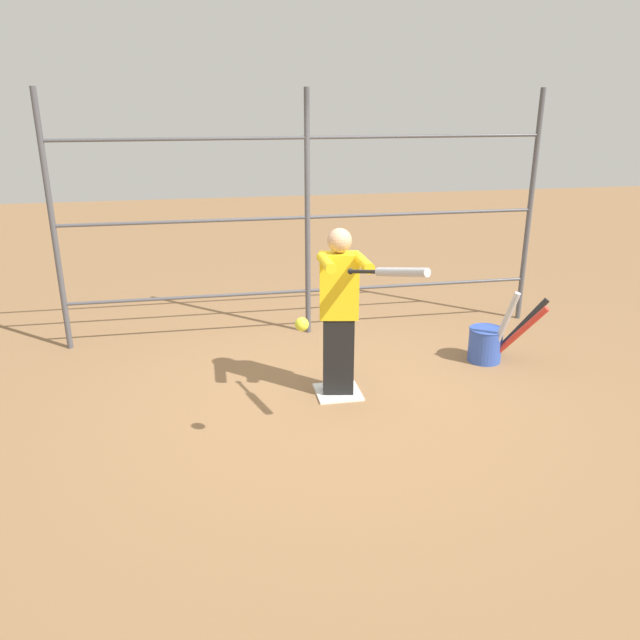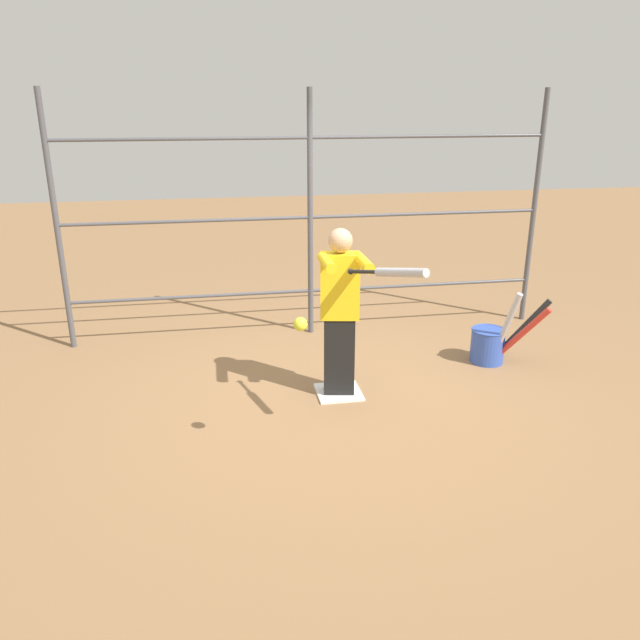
{
  "view_description": "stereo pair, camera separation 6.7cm",
  "coord_description": "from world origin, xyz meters",
  "px_view_note": "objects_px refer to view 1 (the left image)",
  "views": [
    {
      "loc": [
        1.12,
        5.0,
        2.54
      ],
      "look_at": [
        0.25,
        0.43,
        0.88
      ],
      "focal_mm": 35.0,
      "sensor_mm": 36.0,
      "label": 1
    },
    {
      "loc": [
        1.05,
        5.01,
        2.54
      ],
      "look_at": [
        0.25,
        0.43,
        0.88
      ],
      "focal_mm": 35.0,
      "sensor_mm": 36.0,
      "label": 2
    }
  ],
  "objects_px": {
    "softball_in_flight": "(302,324)",
    "bat_bucket": "(490,342)",
    "baseball_bat_swinging": "(395,272)",
    "batter": "(339,308)"
  },
  "relations": [
    {
      "from": "softball_in_flight",
      "to": "bat_bucket",
      "type": "distance_m",
      "value": 2.77
    },
    {
      "from": "baseball_bat_swinging",
      "to": "bat_bucket",
      "type": "height_order",
      "value": "baseball_bat_swinging"
    },
    {
      "from": "baseball_bat_swinging",
      "to": "softball_in_flight",
      "type": "relative_size",
      "value": 8.56
    },
    {
      "from": "batter",
      "to": "softball_in_flight",
      "type": "bearing_deg",
      "value": 64.91
    },
    {
      "from": "batter",
      "to": "baseball_bat_swinging",
      "type": "distance_m",
      "value": 1.05
    },
    {
      "from": "batter",
      "to": "softball_in_flight",
      "type": "distance_m",
      "value": 1.2
    },
    {
      "from": "softball_in_flight",
      "to": "bat_bucket",
      "type": "relative_size",
      "value": 0.12
    },
    {
      "from": "baseball_bat_swinging",
      "to": "bat_bucket",
      "type": "distance_m",
      "value": 2.27
    },
    {
      "from": "batter",
      "to": "bat_bucket",
      "type": "height_order",
      "value": "batter"
    },
    {
      "from": "softball_in_flight",
      "to": "bat_bucket",
      "type": "bearing_deg",
      "value": -145.27
    }
  ]
}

